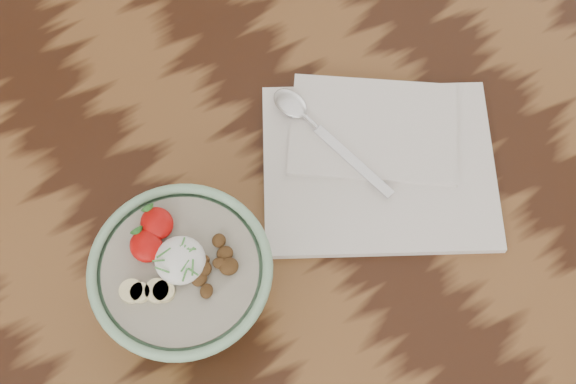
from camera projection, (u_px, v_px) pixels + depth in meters
The scene contains 4 objects.
table at pixel (319, 204), 96.87cm from camera, with size 160.00×90.00×75.00cm.
breakfast_bowl at pixel (184, 280), 77.15cm from camera, with size 17.27×17.27×11.52cm.
napkin at pixel (378, 159), 88.24cm from camera, with size 32.20×30.55×1.56cm.
spoon at pixel (306, 118), 88.86cm from camera, with size 5.43×17.75×0.93cm.
Camera 1 is at (-23.66, -29.93, 154.84)cm, focal length 50.00 mm.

